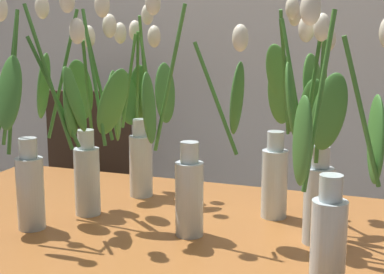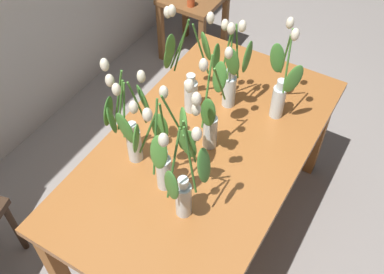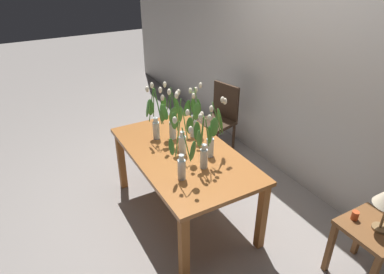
% 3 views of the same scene
% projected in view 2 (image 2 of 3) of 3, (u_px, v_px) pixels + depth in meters
% --- Properties ---
extents(ground_plane, '(18.00, 18.00, 0.00)m').
position_uv_depth(ground_plane, '(202.00, 226.00, 2.71)').
color(ground_plane, gray).
extents(dining_table, '(1.60, 0.90, 0.74)m').
position_uv_depth(dining_table, '(204.00, 158.00, 2.22)').
color(dining_table, '#A3602D').
rests_on(dining_table, ground).
extents(tulip_vase_0, '(0.16, 0.16, 0.53)m').
position_uv_depth(tulip_vase_0, '(230.00, 75.00, 2.19)').
color(tulip_vase_0, silver).
rests_on(tulip_vase_0, dining_table).
extents(tulip_vase_1, '(0.18, 0.23, 0.56)m').
position_uv_depth(tulip_vase_1, '(281.00, 88.00, 2.17)').
color(tulip_vase_1, silver).
rests_on(tulip_vase_1, dining_table).
extents(tulip_vase_2, '(0.20, 0.22, 0.57)m').
position_uv_depth(tulip_vase_2, '(187.00, 74.00, 2.17)').
color(tulip_vase_2, silver).
rests_on(tulip_vase_2, dining_table).
extents(tulip_vase_3, '(0.27, 0.22, 0.59)m').
position_uv_depth(tulip_vase_3, '(186.00, 176.00, 1.74)').
color(tulip_vase_3, silver).
rests_on(tulip_vase_3, dining_table).
extents(tulip_vase_4, '(0.24, 0.19, 0.56)m').
position_uv_depth(tulip_vase_4, '(128.00, 126.00, 1.94)').
color(tulip_vase_4, silver).
rests_on(tulip_vase_4, dining_table).
extents(tulip_vase_5, '(0.27, 0.20, 0.58)m').
position_uv_depth(tulip_vase_5, '(162.00, 151.00, 1.83)').
color(tulip_vase_5, silver).
rests_on(tulip_vase_5, dining_table).
extents(tulip_vase_6, '(0.24, 0.13, 0.58)m').
position_uv_depth(tulip_vase_6, '(211.00, 118.00, 2.02)').
color(tulip_vase_6, silver).
rests_on(tulip_vase_6, dining_table).
extents(side_table, '(0.44, 0.44, 0.55)m').
position_uv_depth(side_table, '(193.00, 9.00, 3.51)').
color(side_table, brown).
rests_on(side_table, ground).
extents(pillar_candle, '(0.06, 0.06, 0.07)m').
position_uv_depth(pillar_candle, '(191.00, 1.00, 3.29)').
color(pillar_candle, '#CC4C23').
rests_on(pillar_candle, side_table).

